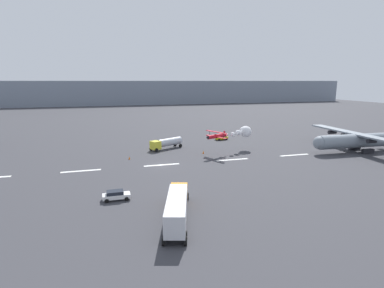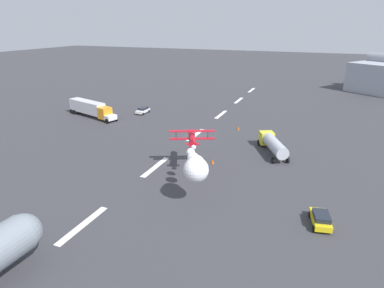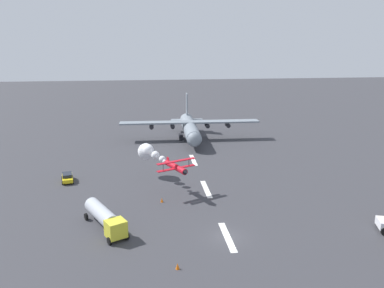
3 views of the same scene
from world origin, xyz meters
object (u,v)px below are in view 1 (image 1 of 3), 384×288
object	(u,v)px
fuel_tanker_truck	(166,143)
semi_truck_orange	(177,205)
airport_staff_sedan	(222,137)
cargo_transport_plane	(356,140)
stunt_biplane_red	(241,132)
traffic_cone_far	(203,152)
followme_car_yellow	(116,195)
traffic_cone_near	(129,158)

from	to	relation	value
fuel_tanker_truck	semi_truck_orange	bearing A→B (deg)	-99.47
fuel_tanker_truck	airport_staff_sedan	bearing A→B (deg)	23.45
cargo_transport_plane	stunt_biplane_red	xyz separation A→B (m)	(-27.84, 10.79, 1.73)
cargo_transport_plane	traffic_cone_far	size ratio (longest dim) A/B	48.31
stunt_biplane_red	airport_staff_sedan	size ratio (longest dim) A/B	3.54
stunt_biplane_red	fuel_tanker_truck	distance (m)	20.73
cargo_transport_plane	traffic_cone_far	distance (m)	40.27
stunt_biplane_red	followme_car_yellow	world-z (taller)	stunt_biplane_red
followme_car_yellow	traffic_cone_near	world-z (taller)	followme_car_yellow
fuel_tanker_truck	airport_staff_sedan	distance (m)	21.55
semi_truck_orange	followme_car_yellow	bearing A→B (deg)	127.67
traffic_cone_near	fuel_tanker_truck	bearing A→B (deg)	39.53
traffic_cone_near	stunt_biplane_red	bearing A→B (deg)	4.15
semi_truck_orange	airport_staff_sedan	size ratio (longest dim) A/B	3.53
traffic_cone_near	traffic_cone_far	world-z (taller)	same
stunt_biplane_red	followme_car_yellow	bearing A→B (deg)	-140.98
semi_truck_orange	airport_staff_sedan	distance (m)	59.48
stunt_biplane_red	traffic_cone_near	xyz separation A→B (m)	(-30.11, -2.19, -4.59)
cargo_transport_plane	followme_car_yellow	distance (m)	64.52
cargo_transport_plane	airport_staff_sedan	bearing A→B (deg)	136.50
semi_truck_orange	followme_car_yellow	xyz separation A→B (m)	(-7.58, 9.82, -1.32)
fuel_tanker_truck	traffic_cone_near	bearing A→B (deg)	-140.47
stunt_biplane_red	fuel_tanker_truck	xyz separation A→B (m)	(-19.36, 6.69, -3.21)
followme_car_yellow	airport_staff_sedan	xyz separation A→B (m)	(34.73, 43.08, -0.00)
cargo_transport_plane	semi_truck_orange	size ratio (longest dim) A/B	2.37
fuel_tanker_truck	traffic_cone_near	size ratio (longest dim) A/B	13.00
airport_staff_sedan	stunt_biplane_red	bearing A→B (deg)	-91.46
traffic_cone_near	traffic_cone_far	distance (m)	18.91
followme_car_yellow	airport_staff_sedan	size ratio (longest dim) A/B	0.99
airport_staff_sedan	traffic_cone_far	distance (m)	20.31
cargo_transport_plane	traffic_cone_near	bearing A→B (deg)	171.55
stunt_biplane_red	traffic_cone_near	distance (m)	30.54
cargo_transport_plane	followme_car_yellow	size ratio (longest dim) A/B	8.46
followme_car_yellow	airport_staff_sedan	world-z (taller)	same
fuel_tanker_truck	airport_staff_sedan	xyz separation A→B (m)	(19.75, 8.57, -0.94)
semi_truck_orange	airport_staff_sedan	bearing A→B (deg)	62.84
airport_staff_sedan	traffic_cone_near	bearing A→B (deg)	-150.24
fuel_tanker_truck	followme_car_yellow	distance (m)	37.64
cargo_transport_plane	stunt_biplane_red	size ratio (longest dim) A/B	2.36
fuel_tanker_truck	followme_car_yellow	bearing A→B (deg)	-113.46
cargo_transport_plane	semi_truck_orange	distance (m)	60.86
semi_truck_orange	stunt_biplane_red	bearing A→B (deg)	54.60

